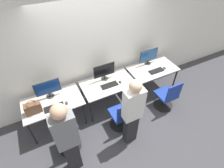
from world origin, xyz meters
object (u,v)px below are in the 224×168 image
object	(u,v)px
keyboard_center	(109,85)
monitor_center	(104,71)
mouse_center	(120,82)
keyboard_right	(156,71)
mouse_left	(67,103)
office_chair_center	(122,116)
keyboard_left	(54,107)
office_chair_right	(167,97)
office_chair_left	(68,140)
mouse_right	(165,68)
person_left	(67,138)
monitor_right	(149,56)
person_center	(132,112)
monitor_left	(48,88)
handbag	(33,108)

from	to	relation	value
keyboard_center	monitor_center	bearing A→B (deg)	90.00
mouse_center	keyboard_right	world-z (taller)	mouse_center
mouse_left	office_chair_center	size ratio (longest dim) A/B	0.10
keyboard_left	office_chair_right	bearing A→B (deg)	-12.06
mouse_left	office_chair_left	world-z (taller)	office_chair_left
mouse_center	keyboard_center	bearing A→B (deg)	177.06
office_chair_center	mouse_right	bearing A→B (deg)	20.45
keyboard_left	office_chair_left	distance (m)	0.69
mouse_left	monitor_center	size ratio (longest dim) A/B	0.17
office_chair_left	monitor_center	size ratio (longest dim) A/B	1.67
person_left	monitor_right	world-z (taller)	person_left
person_center	keyboard_right	distance (m)	1.61
monitor_left	monitor_center	size ratio (longest dim) A/B	1.00
person_left	keyboard_right	bearing A→B (deg)	21.12
office_chair_left	mouse_center	bearing A→B (deg)	23.23
mouse_center	mouse_right	size ratio (longest dim) A/B	1.00
office_chair_left	keyboard_right	distance (m)	2.61
mouse_left	office_chair_right	size ratio (longest dim) A/B	0.10
mouse_left	keyboard_right	size ratio (longest dim) A/B	0.23
office_chair_left	office_chair_right	world-z (taller)	same
office_chair_right	handbag	distance (m)	2.99
mouse_left	person_left	bearing A→B (deg)	-102.95
mouse_left	monitor_center	world-z (taller)	monitor_center
person_left	mouse_right	size ratio (longest dim) A/B	19.39
keyboard_center	mouse_right	xyz separation A→B (m)	(1.53, -0.06, 0.01)
person_left	mouse_center	distance (m)	1.82
person_left	keyboard_center	world-z (taller)	person_left
keyboard_left	office_chair_left	bearing A→B (deg)	-85.19
office_chair_center	monitor_right	size ratio (longest dim) A/B	1.67
office_chair_left	keyboard_right	xyz separation A→B (m)	(2.51, 0.60, 0.39)
person_left	mouse_center	world-z (taller)	person_left
person_center	office_chair_left	bearing A→B (deg)	164.14
office_chair_left	person_left	distance (m)	0.71
monitor_right	mouse_right	xyz separation A→B (m)	(0.25, -0.38, -0.21)
person_left	monitor_center	size ratio (longest dim) A/B	3.35
keyboard_right	keyboard_center	bearing A→B (deg)	177.65
monitor_center	monitor_right	bearing A→B (deg)	2.51
person_left	person_center	bearing A→B (deg)	1.07
office_chair_left	keyboard_center	distance (m)	1.45
mouse_left	office_chair_right	distance (m)	2.36
office_chair_left	monitor_center	bearing A→B (deg)	36.96
monitor_center	monitor_right	xyz separation A→B (m)	(1.28, 0.06, 0.00)
office_chair_left	monitor_center	world-z (taller)	monitor_center
office_chair_left	monitor_right	size ratio (longest dim) A/B	1.67
monitor_left	mouse_center	bearing A→B (deg)	-10.33
keyboard_right	person_center	bearing A→B (deg)	-143.83
keyboard_left	keyboard_center	distance (m)	1.28
keyboard_left	monitor_center	size ratio (longest dim) A/B	0.75
mouse_right	monitor_center	bearing A→B (deg)	168.02
person_center	handbag	world-z (taller)	person_center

